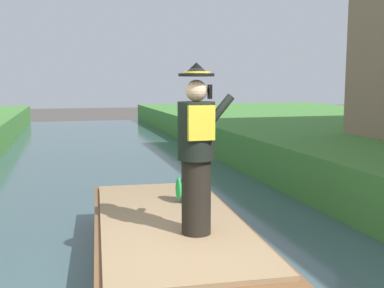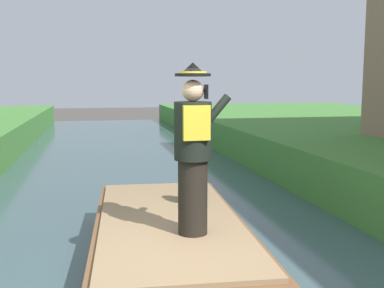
% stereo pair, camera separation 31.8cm
% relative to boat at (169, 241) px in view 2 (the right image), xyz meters
% --- Properties ---
extents(boat, '(2.07, 4.31, 0.61)m').
position_rel_boat_xyz_m(boat, '(0.00, 0.00, 0.00)').
color(boat, brown).
rests_on(boat, canal_water).
extents(person_pirate, '(0.61, 0.42, 1.85)m').
position_rel_boat_xyz_m(person_pirate, '(0.16, -0.66, 1.23)').
color(person_pirate, black).
rests_on(person_pirate, boat).
extents(parrot_plush, '(0.36, 0.34, 0.57)m').
position_rel_boat_xyz_m(parrot_plush, '(0.42, 0.64, 0.55)').
color(parrot_plush, blue).
rests_on(parrot_plush, boat).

